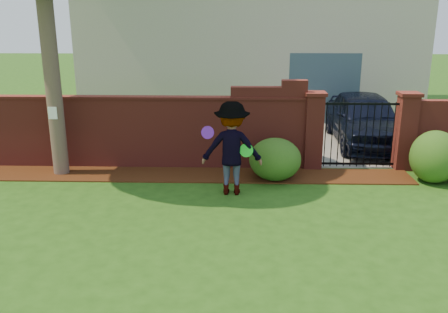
{
  "coord_description": "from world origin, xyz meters",
  "views": [
    {
      "loc": [
        0.56,
        -7.23,
        3.62
      ],
      "look_at": [
        0.32,
        1.4,
        1.05
      ],
      "focal_mm": 38.24,
      "sensor_mm": 36.0,
      "label": 1
    }
  ],
  "objects_px": {
    "frisbee_green": "(246,150)",
    "frisbee_purple": "(208,132)",
    "car": "(367,120)",
    "man": "(231,149)"
  },
  "relations": [
    {
      "from": "frisbee_green",
      "to": "frisbee_purple",
      "type": "bearing_deg",
      "value": 171.96
    },
    {
      "from": "car",
      "to": "frisbee_green",
      "type": "distance_m",
      "value": 5.31
    },
    {
      "from": "car",
      "to": "frisbee_purple",
      "type": "xyz_separation_m",
      "value": [
        -4.27,
        -3.89,
        0.57
      ]
    },
    {
      "from": "frisbee_purple",
      "to": "frisbee_green",
      "type": "relative_size",
      "value": 0.94
    },
    {
      "from": "frisbee_purple",
      "to": "frisbee_green",
      "type": "bearing_deg",
      "value": -8.04
    },
    {
      "from": "car",
      "to": "frisbee_green",
      "type": "relative_size",
      "value": 15.68
    },
    {
      "from": "frisbee_purple",
      "to": "frisbee_green",
      "type": "distance_m",
      "value": 0.87
    },
    {
      "from": "car",
      "to": "frisbee_green",
      "type": "height_order",
      "value": "car"
    },
    {
      "from": "car",
      "to": "frisbee_purple",
      "type": "distance_m",
      "value": 5.8
    },
    {
      "from": "man",
      "to": "frisbee_green",
      "type": "height_order",
      "value": "man"
    }
  ]
}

